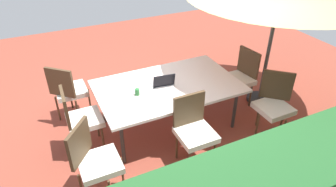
% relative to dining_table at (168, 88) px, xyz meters
% --- Properties ---
extents(ground_plane, '(10.00, 10.00, 0.02)m').
position_rel_dining_table_xyz_m(ground_plane, '(0.00, 0.00, -0.70)').
color(ground_plane, brown).
extents(dining_table, '(2.08, 1.28, 0.73)m').
position_rel_dining_table_xyz_m(dining_table, '(0.00, 0.00, 0.00)').
color(dining_table, silver).
rests_on(dining_table, ground_plane).
extents(chair_west, '(0.49, 0.48, 0.98)m').
position_rel_dining_table_xyz_m(chair_west, '(-1.36, -0.03, -0.14)').
color(chair_west, silver).
rests_on(chair_west, ground_plane).
extents(chair_northeast, '(0.58, 0.58, 0.98)m').
position_rel_dining_table_xyz_m(chair_northeast, '(1.32, 0.83, -0.14)').
color(chair_northeast, silver).
rests_on(chair_northeast, ground_plane).
extents(chair_northwest, '(0.59, 0.59, 0.98)m').
position_rel_dining_table_xyz_m(chair_northwest, '(-1.31, 0.83, -0.14)').
color(chair_northwest, silver).
rests_on(chair_northwest, ground_plane).
extents(chair_east, '(0.47, 0.46, 0.98)m').
position_rel_dining_table_xyz_m(chair_east, '(1.31, -0.02, -0.14)').
color(chair_east, silver).
rests_on(chair_east, ground_plane).
extents(chair_southeast, '(0.59, 0.59, 0.98)m').
position_rel_dining_table_xyz_m(chair_southeast, '(1.32, -0.81, -0.14)').
color(chair_southeast, silver).
rests_on(chair_southeast, ground_plane).
extents(chair_north, '(0.46, 0.46, 0.98)m').
position_rel_dining_table_xyz_m(chair_north, '(0.03, 0.84, -0.14)').
color(chair_north, silver).
rests_on(chair_north, ground_plane).
extents(laptop, '(0.35, 0.29, 0.21)m').
position_rel_dining_table_xyz_m(laptop, '(0.07, -0.03, 0.09)').
color(laptop, gray).
rests_on(laptop, dining_table).
extents(cup, '(0.07, 0.07, 0.09)m').
position_rel_dining_table_xyz_m(cup, '(0.50, 0.05, 0.09)').
color(cup, '#286B33').
rests_on(cup, dining_table).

